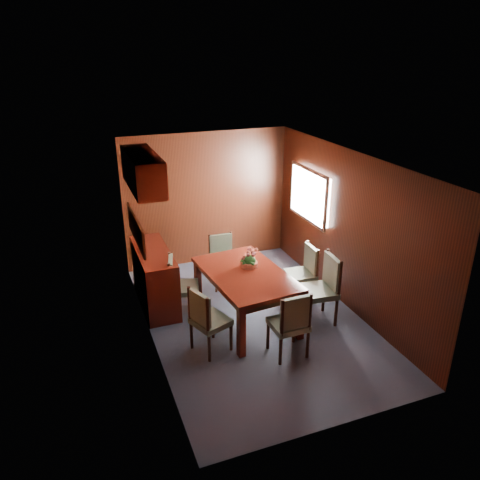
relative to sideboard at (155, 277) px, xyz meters
name	(u,v)px	position (x,y,z in m)	size (l,w,h in m)	color
ground	(254,319)	(1.25, -1.00, -0.45)	(4.50, 4.50, 0.00)	#3A3F4F
room_shell	(239,209)	(1.15, -0.67, 1.18)	(3.06, 4.52, 2.41)	black
sideboard	(155,277)	(0.00, 0.00, 0.00)	(0.48, 1.40, 0.90)	#390D07
dining_table	(246,279)	(1.14, -0.95, 0.21)	(1.18, 1.74, 0.77)	#390D07
chair_left_near	(206,318)	(0.37, -1.49, 0.07)	(0.55, 0.56, 0.93)	black
chair_left_far	(179,283)	(0.28, -0.45, 0.07)	(0.52, 0.53, 0.94)	black
chair_right_near	(324,285)	(2.18, -1.34, 0.12)	(0.51, 0.53, 1.03)	black
chair_right_far	(305,270)	(2.24, -0.68, 0.05)	(0.43, 0.45, 0.90)	black
chair_head	(291,322)	(1.35, -1.97, 0.07)	(0.46, 0.44, 0.94)	black
chair_foot	(222,257)	(1.18, 0.23, 0.04)	(0.44, 0.42, 0.89)	black
flower_centerpiece	(249,258)	(1.26, -0.78, 0.45)	(0.26, 0.26, 0.26)	#C6583C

